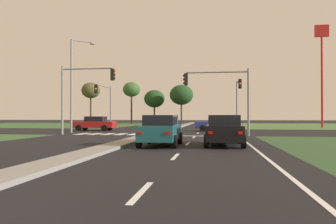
{
  "coord_description": "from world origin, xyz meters",
  "views": [
    {
      "loc": [
        4.96,
        -3.17,
        1.53
      ],
      "look_at": [
        -0.22,
        34.52,
        2.02
      ],
      "focal_mm": 35.94,
      "sensor_mm": 36.0,
      "label": 1
    }
  ],
  "objects_px": {
    "car_blue_fifth": "(217,124)",
    "car_red_third": "(95,123)",
    "street_lamp_second": "(74,80)",
    "treeline_second": "(132,90)",
    "traffic_signal_near_left": "(81,87)",
    "car_black_near": "(224,130)",
    "car_teal_second": "(161,130)",
    "traffic_signal_near_right": "(223,89)",
    "car_white_fourth": "(164,122)",
    "traffic_signal_far_left": "(105,98)",
    "treeline_fourth": "(181,95)",
    "treeline_near": "(91,91)",
    "traffic_signal_far_right": "(238,95)",
    "treeline_third": "(154,99)",
    "pedestrian_at_median": "(177,119)",
    "fastfood_pole_sign": "(322,54)"
  },
  "relations": [
    {
      "from": "treeline_fourth",
      "to": "traffic_signal_near_right",
      "type": "bearing_deg",
      "value": -79.87
    },
    {
      "from": "street_lamp_second",
      "to": "treeline_fourth",
      "type": "height_order",
      "value": "street_lamp_second"
    },
    {
      "from": "car_black_near",
      "to": "treeline_fourth",
      "type": "distance_m",
      "value": 49.26
    },
    {
      "from": "traffic_signal_near_right",
      "to": "traffic_signal_far_right",
      "type": "relative_size",
      "value": 0.93
    },
    {
      "from": "street_lamp_second",
      "to": "treeline_second",
      "type": "xyz_separation_m",
      "value": [
        -4.28,
        39.27,
        2.24
      ]
    },
    {
      "from": "treeline_near",
      "to": "traffic_signal_far_right",
      "type": "bearing_deg",
      "value": -44.9
    },
    {
      "from": "car_white_fourth",
      "to": "car_teal_second",
      "type": "bearing_deg",
      "value": 98.24
    },
    {
      "from": "traffic_signal_far_left",
      "to": "treeline_second",
      "type": "xyz_separation_m",
      "value": [
        -4.7,
        31.37,
        3.46
      ]
    },
    {
      "from": "fastfood_pole_sign",
      "to": "treeline_near",
      "type": "distance_m",
      "value": 43.17
    },
    {
      "from": "traffic_signal_near_right",
      "to": "car_white_fourth",
      "type": "bearing_deg",
      "value": 109.61
    },
    {
      "from": "street_lamp_second",
      "to": "treeline_near",
      "type": "relative_size",
      "value": 1.04
    },
    {
      "from": "car_red_third",
      "to": "traffic_signal_far_right",
      "type": "distance_m",
      "value": 15.96
    },
    {
      "from": "car_white_fourth",
      "to": "fastfood_pole_sign",
      "type": "height_order",
      "value": "fastfood_pole_sign"
    },
    {
      "from": "traffic_signal_far_left",
      "to": "treeline_second",
      "type": "height_order",
      "value": "treeline_second"
    },
    {
      "from": "traffic_signal_far_left",
      "to": "street_lamp_second",
      "type": "relative_size",
      "value": 0.63
    },
    {
      "from": "car_black_near",
      "to": "car_teal_second",
      "type": "xyz_separation_m",
      "value": [
        -3.25,
        -0.55,
        -0.0
      ]
    },
    {
      "from": "traffic_signal_far_right",
      "to": "car_black_near",
      "type": "bearing_deg",
      "value": -96.05
    },
    {
      "from": "car_red_third",
      "to": "treeline_near",
      "type": "xyz_separation_m",
      "value": [
        -12.17,
        30.86,
        5.96
      ]
    },
    {
      "from": "traffic_signal_far_right",
      "to": "treeline_near",
      "type": "height_order",
      "value": "treeline_near"
    },
    {
      "from": "pedestrian_at_median",
      "to": "fastfood_pole_sign",
      "type": "relative_size",
      "value": 0.13
    },
    {
      "from": "car_black_near",
      "to": "car_red_third",
      "type": "distance_m",
      "value": 21.13
    },
    {
      "from": "car_red_third",
      "to": "traffic_signal_far_right",
      "type": "height_order",
      "value": "traffic_signal_far_right"
    },
    {
      "from": "fastfood_pole_sign",
      "to": "street_lamp_second",
      "type": "bearing_deg",
      "value": -147.63
    },
    {
      "from": "car_red_third",
      "to": "treeline_third",
      "type": "distance_m",
      "value": 35.5
    },
    {
      "from": "treeline_near",
      "to": "treeline_third",
      "type": "distance_m",
      "value": 13.16
    },
    {
      "from": "car_red_third",
      "to": "street_lamp_second",
      "type": "bearing_deg",
      "value": 175.27
    },
    {
      "from": "car_blue_fifth",
      "to": "pedestrian_at_median",
      "type": "relative_size",
      "value": 2.59
    },
    {
      "from": "car_teal_second",
      "to": "fastfood_pole_sign",
      "type": "relative_size",
      "value": 0.31
    },
    {
      "from": "pedestrian_at_median",
      "to": "traffic_signal_near_left",
      "type": "bearing_deg",
      "value": 1.33
    },
    {
      "from": "car_red_third",
      "to": "fastfood_pole_sign",
      "type": "bearing_deg",
      "value": -64.71
    },
    {
      "from": "traffic_signal_near_right",
      "to": "car_black_near",
      "type": "bearing_deg",
      "value": -91.14
    },
    {
      "from": "car_blue_fifth",
      "to": "car_red_third",
      "type": "bearing_deg",
      "value": 92.56
    },
    {
      "from": "street_lamp_second",
      "to": "treeline_second",
      "type": "height_order",
      "value": "treeline_second"
    },
    {
      "from": "car_blue_fifth",
      "to": "treeline_second",
      "type": "xyz_separation_m",
      "value": [
        -17.6,
        34.11,
        6.36
      ]
    },
    {
      "from": "car_black_near",
      "to": "car_teal_second",
      "type": "bearing_deg",
      "value": -170.34
    },
    {
      "from": "car_red_third",
      "to": "traffic_signal_near_left",
      "type": "bearing_deg",
      "value": -167.66
    },
    {
      "from": "car_teal_second",
      "to": "traffic_signal_near_left",
      "type": "bearing_deg",
      "value": 131.16
    },
    {
      "from": "treeline_near",
      "to": "treeline_third",
      "type": "height_order",
      "value": "treeline_near"
    },
    {
      "from": "car_black_near",
      "to": "treeline_fourth",
      "type": "bearing_deg",
      "value": 98.12
    },
    {
      "from": "car_blue_fifth",
      "to": "traffic_signal_far_left",
      "type": "relative_size",
      "value": 0.83
    },
    {
      "from": "treeline_third",
      "to": "traffic_signal_far_right",
      "type": "bearing_deg",
      "value": -64.53
    },
    {
      "from": "traffic_signal_far_right",
      "to": "treeline_fourth",
      "type": "distance_m",
      "value": 29.86
    },
    {
      "from": "traffic_signal_far_right",
      "to": "traffic_signal_near_left",
      "type": "distance_m",
      "value": 17.67
    },
    {
      "from": "car_red_third",
      "to": "traffic_signal_near_left",
      "type": "height_order",
      "value": "traffic_signal_near_left"
    },
    {
      "from": "car_black_near",
      "to": "traffic_signal_far_right",
      "type": "distance_m",
      "value": 20.47
    },
    {
      "from": "treeline_third",
      "to": "treeline_fourth",
      "type": "distance_m",
      "value": 6.89
    },
    {
      "from": "traffic_signal_near_right",
      "to": "traffic_signal_far_left",
      "type": "xyz_separation_m",
      "value": [
        -13.24,
        11.12,
        0.02
      ]
    },
    {
      "from": "car_red_third",
      "to": "car_teal_second",
      "type": "bearing_deg",
      "value": -150.07
    },
    {
      "from": "pedestrian_at_median",
      "to": "treeline_second",
      "type": "xyz_separation_m",
      "value": [
        -12.19,
        22.6,
        5.93
      ]
    },
    {
      "from": "treeline_fourth",
      "to": "treeline_second",
      "type": "bearing_deg",
      "value": 165.81
    }
  ]
}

